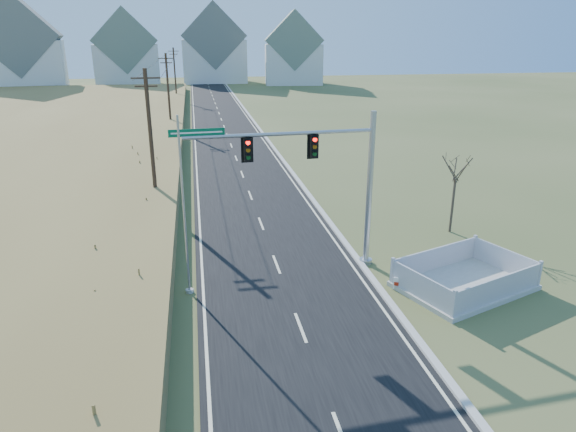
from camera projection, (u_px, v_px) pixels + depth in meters
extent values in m
plane|color=#414E25|center=(291.00, 304.00, 22.06)|extent=(260.00, 260.00, 0.00)
cube|color=black|center=(222.00, 122.00, 68.45)|extent=(8.00, 180.00, 0.06)
cube|color=#B2AFA8|center=(253.00, 121.00, 69.13)|extent=(0.30, 180.00, 0.18)
cube|color=olive|center=(3.00, 137.00, 54.92)|extent=(38.00, 110.00, 1.30)
cylinder|color=#422D1E|center=(151.00, 140.00, 33.39)|extent=(0.26, 0.26, 9.00)
cube|color=#422D1E|center=(145.00, 78.00, 32.09)|extent=(1.80, 0.10, 0.10)
cube|color=#422D1E|center=(146.00, 86.00, 32.26)|extent=(1.40, 0.10, 0.10)
cylinder|color=#422D1E|center=(168.00, 92.00, 61.23)|extent=(0.26, 0.26, 9.00)
cube|color=#422D1E|center=(166.00, 58.00, 59.93)|extent=(1.80, 0.10, 0.10)
cube|color=#422D1E|center=(166.00, 63.00, 60.10)|extent=(1.40, 0.10, 0.10)
cylinder|color=#422D1E|center=(175.00, 75.00, 89.07)|extent=(0.26, 0.26, 9.00)
cube|color=#422D1E|center=(173.00, 51.00, 87.77)|extent=(1.80, 0.10, 0.10)
cube|color=#422D1E|center=(174.00, 54.00, 87.94)|extent=(1.40, 0.10, 0.10)
cube|color=silver|center=(24.00, 66.00, 106.79)|extent=(17.38, 13.12, 10.00)
cube|color=slate|center=(19.00, 36.00, 104.83)|extent=(17.69, 13.38, 16.29)
cube|color=silver|center=(128.00, 65.00, 117.75)|extent=(14.66, 10.95, 9.00)
cube|color=slate|center=(125.00, 40.00, 115.96)|extent=(14.93, 11.17, 14.26)
cube|color=silver|center=(214.00, 61.00, 124.67)|extent=(15.00, 10.00, 10.00)
cube|color=slate|center=(213.00, 36.00, 122.71)|extent=(15.27, 10.20, 15.27)
cube|color=silver|center=(293.00, 64.00, 120.44)|extent=(13.87, 10.31, 9.00)
cube|color=slate|center=(293.00, 40.00, 118.65)|extent=(14.12, 10.51, 13.24)
cylinder|color=#9EA0A5|center=(366.00, 261.00, 26.03)|extent=(0.66, 0.66, 0.22)
cylinder|color=#9EA0A5|center=(369.00, 191.00, 24.80)|extent=(0.28, 0.28, 7.65)
cylinder|color=#9EA0A5|center=(281.00, 134.00, 22.84)|extent=(8.73, 0.69, 0.17)
cube|color=black|center=(314.00, 146.00, 23.39)|extent=(0.36, 0.30, 1.05)
cube|color=black|center=(248.00, 149.00, 22.71)|extent=(0.36, 0.30, 1.05)
cube|color=#045532|center=(197.00, 133.00, 21.94)|extent=(2.40, 0.18, 0.33)
cube|color=#B7B5AD|center=(464.00, 285.00, 23.47)|extent=(6.77, 5.70, 0.22)
cube|color=#BABABF|center=(499.00, 289.00, 21.78)|extent=(5.14, 1.98, 1.09)
cube|color=#BABABF|center=(435.00, 258.00, 24.73)|extent=(5.14, 1.98, 1.09)
cube|color=#BABABF|center=(421.00, 287.00, 21.94)|extent=(1.34, 3.44, 1.09)
cube|color=#BABABF|center=(505.00, 260.00, 24.56)|extent=(1.34, 3.44, 1.09)
cube|color=white|center=(398.00, 284.00, 23.17)|extent=(0.45, 0.25, 0.59)
cube|color=#B7200C|center=(398.00, 284.00, 23.14)|extent=(0.35, 0.19, 0.17)
cylinder|color=#B7B5AD|center=(190.00, 291.00, 23.03)|extent=(0.36, 0.36, 0.16)
cylinder|color=#9EA0A5|center=(184.00, 209.00, 21.74)|extent=(0.10, 0.10, 7.93)
cylinder|color=#4C3F33|center=(452.00, 206.00, 29.67)|extent=(0.15, 0.15, 3.21)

